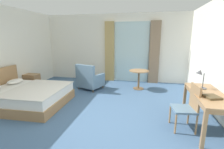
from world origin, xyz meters
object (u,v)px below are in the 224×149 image
(nightstand, at_px, (32,81))
(bed, at_px, (26,96))
(closed_book, at_px, (212,97))
(desk_lamp, at_px, (201,76))
(armchair_by_window, at_px, (90,80))
(writing_desk, at_px, (208,98))
(round_cafe_table, at_px, (139,75))
(desk_chair, at_px, (188,105))

(nightstand, bearing_deg, bed, -57.30)
(closed_book, bearing_deg, nightstand, 142.01)
(bed, xyz_separation_m, desk_lamp, (4.39, 0.04, 0.78))
(bed, bearing_deg, armchair_by_window, 53.92)
(writing_desk, bearing_deg, bed, 176.53)
(bed, relative_size, nightstand, 3.94)
(desk_lamp, bearing_deg, nightstand, 166.05)
(round_cafe_table, bearing_deg, writing_desk, -58.19)
(writing_desk, height_order, desk_chair, desk_chair)
(desk_chair, relative_size, closed_book, 3.75)
(armchair_by_window, bearing_deg, bed, -126.08)
(desk_chair, distance_m, desk_lamp, 0.73)
(desk_chair, height_order, round_cafe_table, desk_chair)
(bed, relative_size, armchair_by_window, 2.18)
(desk_chair, bearing_deg, closed_book, -23.32)
(desk_chair, relative_size, armchair_by_window, 0.97)
(nightstand, height_order, writing_desk, writing_desk)
(bed, distance_m, desk_lamp, 4.46)
(armchair_by_window, height_order, round_cafe_table, armchair_by_window)
(writing_desk, relative_size, desk_lamp, 3.49)
(writing_desk, bearing_deg, closed_book, -97.01)
(desk_lamp, bearing_deg, closed_book, -84.11)
(desk_lamp, bearing_deg, armchair_by_window, 151.88)
(desk_chair, bearing_deg, desk_lamp, 55.24)
(bed, height_order, nightstand, bed)
(writing_desk, height_order, armchair_by_window, armchair_by_window)
(desk_lamp, bearing_deg, desk_chair, -124.76)
(nightstand, xyz_separation_m, closed_book, (5.31, -1.87, 0.51))
(writing_desk, height_order, closed_book, closed_book)
(closed_book, height_order, round_cafe_table, closed_book)
(desk_lamp, height_order, round_cafe_table, desk_lamp)
(closed_book, xyz_separation_m, armchair_by_window, (-3.20, 2.24, -0.42))
(bed, bearing_deg, desk_lamp, 0.53)
(armchair_by_window, bearing_deg, desk_lamp, -28.12)
(desk_chair, relative_size, round_cafe_table, 1.34)
(nightstand, distance_m, writing_desk, 5.59)
(closed_book, bearing_deg, bed, 154.69)
(desk_lamp, xyz_separation_m, closed_book, (0.06, -0.56, -0.27))
(nightstand, height_order, desk_lamp, desk_lamp)
(desk_chair, xyz_separation_m, round_cafe_table, (-1.10, 2.49, -0.00))
(desk_chair, xyz_separation_m, closed_book, (0.35, -0.15, 0.26))
(desk_lamp, distance_m, closed_book, 0.63)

